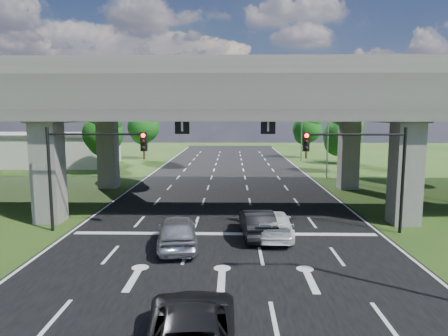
{
  "coord_description": "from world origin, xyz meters",
  "views": [
    {
      "loc": [
        0.42,
        -18.28,
        6.64
      ],
      "look_at": [
        -0.1,
        6.74,
        3.34
      ],
      "focal_mm": 32.0,
      "sensor_mm": 36.0,
      "label": 1
    }
  ],
  "objects_px": {
    "signal_left": "(86,159)",
    "streetlight_far": "(324,123)",
    "signal_right": "(365,160)",
    "car_trailing": "(192,331)",
    "streetlight_beyond": "(299,121)",
    "car_dark": "(257,223)",
    "car_silver": "(177,231)",
    "car_white": "(273,224)"
  },
  "relations": [
    {
      "from": "signal_left",
      "to": "streetlight_far",
      "type": "relative_size",
      "value": 0.6
    },
    {
      "from": "car_silver",
      "to": "car_dark",
      "type": "distance_m",
      "value": 4.54
    },
    {
      "from": "signal_left",
      "to": "streetlight_beyond",
      "type": "distance_m",
      "value": 40.3
    },
    {
      "from": "car_trailing",
      "to": "streetlight_beyond",
      "type": "bearing_deg",
      "value": -107.02
    },
    {
      "from": "car_trailing",
      "to": "signal_right",
      "type": "bearing_deg",
      "value": -129.68
    },
    {
      "from": "signal_right",
      "to": "car_white",
      "type": "bearing_deg",
      "value": -169.59
    },
    {
      "from": "car_dark",
      "to": "car_white",
      "type": "bearing_deg",
      "value": 175.63
    },
    {
      "from": "signal_right",
      "to": "streetlight_beyond",
      "type": "height_order",
      "value": "streetlight_beyond"
    },
    {
      "from": "signal_right",
      "to": "car_trailing",
      "type": "relative_size",
      "value": 1.09
    },
    {
      "from": "signal_left",
      "to": "streetlight_far",
      "type": "height_order",
      "value": "streetlight_far"
    },
    {
      "from": "signal_left",
      "to": "signal_right",
      "type": "bearing_deg",
      "value": 0.0
    },
    {
      "from": "signal_left",
      "to": "streetlight_beyond",
      "type": "bearing_deg",
      "value": 63.57
    },
    {
      "from": "signal_left",
      "to": "car_silver",
      "type": "xyz_separation_m",
      "value": [
        5.5,
        -2.83,
        -3.33
      ]
    },
    {
      "from": "car_dark",
      "to": "car_white",
      "type": "height_order",
      "value": "car_dark"
    },
    {
      "from": "streetlight_beyond",
      "to": "signal_left",
      "type": "bearing_deg",
      "value": -116.43
    },
    {
      "from": "car_white",
      "to": "car_trailing",
      "type": "xyz_separation_m",
      "value": [
        -3.37,
        -11.07,
        0.05
      ]
    },
    {
      "from": "signal_left",
      "to": "car_white",
      "type": "distance_m",
      "value": 11.11
    },
    {
      "from": "signal_left",
      "to": "streetlight_far",
      "type": "distance_m",
      "value": 26.95
    },
    {
      "from": "signal_right",
      "to": "car_white",
      "type": "distance_m",
      "value": 6.25
    },
    {
      "from": "car_dark",
      "to": "car_trailing",
      "type": "height_order",
      "value": "car_trailing"
    },
    {
      "from": "car_white",
      "to": "signal_right",
      "type": "bearing_deg",
      "value": -167.22
    },
    {
      "from": "signal_right",
      "to": "streetlight_far",
      "type": "bearing_deg",
      "value": 83.53
    },
    {
      "from": "streetlight_beyond",
      "to": "car_trailing",
      "type": "relative_size",
      "value": 1.82
    },
    {
      "from": "streetlight_far",
      "to": "car_dark",
      "type": "xyz_separation_m",
      "value": [
        -8.3,
        -21.0,
        -5.06
      ]
    },
    {
      "from": "car_white",
      "to": "streetlight_far",
      "type": "bearing_deg",
      "value": -107.05
    },
    {
      "from": "streetlight_far",
      "to": "car_trailing",
      "type": "distance_m",
      "value": 34.21
    },
    {
      "from": "signal_right",
      "to": "car_trailing",
      "type": "xyz_separation_m",
      "value": [
        -8.5,
        -12.01,
        -3.39
      ]
    },
    {
      "from": "signal_right",
      "to": "streetlight_beyond",
      "type": "distance_m",
      "value": 36.17
    },
    {
      "from": "car_dark",
      "to": "car_white",
      "type": "relative_size",
      "value": 0.94
    },
    {
      "from": "car_silver",
      "to": "car_dark",
      "type": "bearing_deg",
      "value": -163.11
    },
    {
      "from": "car_silver",
      "to": "car_trailing",
      "type": "xyz_separation_m",
      "value": [
        1.65,
        -9.18,
        -0.07
      ]
    },
    {
      "from": "car_silver",
      "to": "car_white",
      "type": "bearing_deg",
      "value": -167.06
    },
    {
      "from": "streetlight_beyond",
      "to": "car_white",
      "type": "relative_size",
      "value": 2.04
    },
    {
      "from": "signal_right",
      "to": "car_silver",
      "type": "relative_size",
      "value": 1.23
    },
    {
      "from": "car_white",
      "to": "signal_left",
      "type": "bearing_deg",
      "value": -2.75
    },
    {
      "from": "streetlight_beyond",
      "to": "streetlight_far",
      "type": "bearing_deg",
      "value": -90.0
    },
    {
      "from": "signal_right",
      "to": "car_dark",
      "type": "relative_size",
      "value": 1.31
    },
    {
      "from": "car_dark",
      "to": "car_white",
      "type": "xyz_separation_m",
      "value": [
        0.89,
        0.0,
        -0.04
      ]
    },
    {
      "from": "car_white",
      "to": "car_silver",
      "type": "bearing_deg",
      "value": 22.97
    },
    {
      "from": "streetlight_far",
      "to": "streetlight_beyond",
      "type": "relative_size",
      "value": 1.0
    },
    {
      "from": "signal_left",
      "to": "car_dark",
      "type": "distance_m",
      "value": 10.25
    },
    {
      "from": "signal_left",
      "to": "car_white",
      "type": "xyz_separation_m",
      "value": [
        10.52,
        -0.94,
        -3.44
      ]
    }
  ]
}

